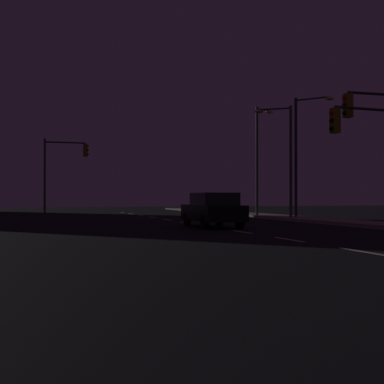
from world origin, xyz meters
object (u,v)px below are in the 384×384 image
at_px(street_lamp_across_street, 302,144).
at_px(street_lamp_far_end, 259,151).
at_px(traffic_light_mid_left, 63,162).
at_px(street_lamp_median, 284,149).
at_px(traffic_light_far_center, 380,140).
at_px(car, 213,209).

height_order(street_lamp_across_street, street_lamp_far_end, street_lamp_far_end).
relative_size(traffic_light_mid_left, street_lamp_median, 0.82).
distance_m(traffic_light_far_center, street_lamp_across_street, 12.47).
relative_size(car, street_lamp_median, 0.65).
relative_size(traffic_light_mid_left, street_lamp_far_end, 0.75).
relative_size(car, traffic_light_mid_left, 0.79).
xyz_separation_m(traffic_light_mid_left, street_lamp_far_end, (12.80, -6.07, 0.67)).
distance_m(car, traffic_light_mid_left, 18.29).
height_order(street_lamp_far_end, street_lamp_median, street_lamp_far_end).
distance_m(traffic_light_far_center, street_lamp_median, 12.05).
relative_size(traffic_light_far_center, street_lamp_far_end, 0.66).
distance_m(street_lamp_across_street, street_lamp_median, 1.35).
distance_m(traffic_light_mid_left, street_lamp_median, 16.28).
xyz_separation_m(car, street_lamp_far_end, (7.22, 11.07, 3.75)).
bearing_deg(car, street_lamp_far_end, 56.89).
bearing_deg(street_lamp_across_street, street_lamp_far_end, 104.64).
xyz_separation_m(traffic_light_mid_left, traffic_light_far_center, (10.79, -22.23, -0.27)).
height_order(car, street_lamp_far_end, street_lamp_far_end).
height_order(car, traffic_light_mid_left, traffic_light_mid_left).
bearing_deg(street_lamp_far_end, street_lamp_median, -92.96).
relative_size(traffic_light_mid_left, traffic_light_far_center, 1.14).
xyz_separation_m(car, traffic_light_far_center, (5.21, -5.08, 2.81)).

